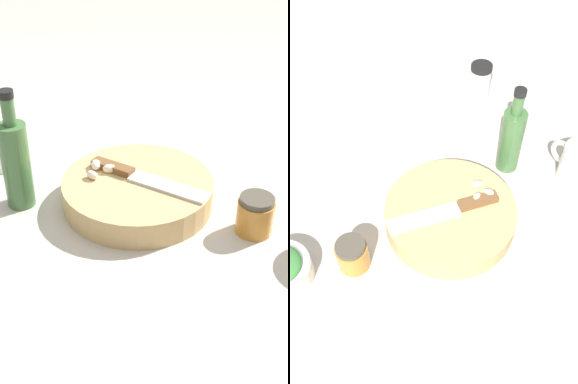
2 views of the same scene
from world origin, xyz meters
TOP-DOWN VIEW (x-y plane):
  - ground_plane at (0.00, 0.00)m, footprint 5.00×5.00m
  - cutting_board at (-0.03, -0.04)m, footprint 0.27×0.27m
  - chef_knife at (-0.03, -0.05)m, footprint 0.21×0.14m
  - garlic_cloves at (0.04, -0.08)m, footprint 0.05×0.07m
  - spice_jar at (0.34, 0.15)m, footprint 0.05×0.05m
  - coffee_mug at (0.24, -0.18)m, footprint 0.08×0.12m
  - honey_jar at (-0.22, 0.04)m, footprint 0.06×0.06m
  - oil_bottle at (0.18, -0.05)m, footprint 0.05×0.05m

SIDE VIEW (x-z plane):
  - ground_plane at x=0.00m, z-range 0.00..0.00m
  - cutting_board at x=-0.03m, z-range 0.00..0.05m
  - honey_jar at x=-0.22m, z-range 0.00..0.07m
  - coffee_mug at x=0.24m, z-range 0.00..0.09m
  - spice_jar at x=0.34m, z-range 0.00..0.10m
  - chef_knife at x=-0.03m, z-range 0.05..0.06m
  - garlic_cloves at x=0.04m, z-range 0.05..0.06m
  - oil_bottle at x=0.18m, z-range -0.02..0.19m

